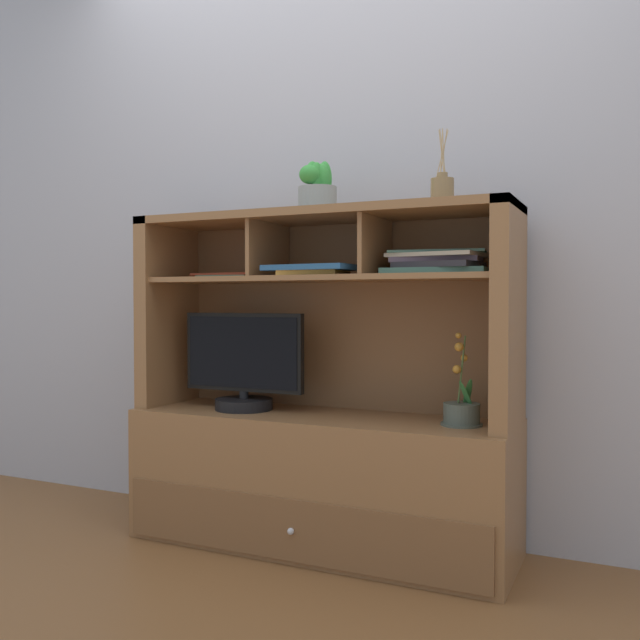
# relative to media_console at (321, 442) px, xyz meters

# --- Properties ---
(floor_plane) EXTENTS (6.00, 6.00, 0.02)m
(floor_plane) POSITION_rel_media_console_xyz_m (0.00, -0.01, -0.40)
(floor_plane) COLOR brown
(floor_plane) RESTS_ON ground
(back_wall) EXTENTS (6.00, 0.02, 2.80)m
(back_wall) POSITION_rel_media_console_xyz_m (0.00, 0.25, 1.01)
(back_wall) COLOR #ACADBA
(back_wall) RESTS_ON ground
(media_console) EXTENTS (1.45, 0.48, 1.26)m
(media_console) POSITION_rel_media_console_xyz_m (0.00, 0.00, 0.00)
(media_console) COLOR #8C603B
(media_console) RESTS_ON ground
(tv_monitor) EXTENTS (0.51, 0.22, 0.38)m
(tv_monitor) POSITION_rel_media_console_xyz_m (-0.31, -0.04, 0.27)
(tv_monitor) COLOR black
(tv_monitor) RESTS_ON media_console
(potted_orchid) EXTENTS (0.14, 0.14, 0.32)m
(potted_orchid) POSITION_rel_media_console_xyz_m (0.54, -0.02, 0.16)
(potted_orchid) COLOR #4B554B
(potted_orchid) RESTS_ON media_console
(magazine_stack_left) EXTENTS (0.37, 0.25, 0.08)m
(magazine_stack_left) POSITION_rel_media_console_xyz_m (0.44, 0.01, 0.66)
(magazine_stack_left) COLOR #4C7E6D
(magazine_stack_left) RESTS_ON media_console
(magazine_stack_centre) EXTENTS (0.29, 0.19, 0.02)m
(magazine_stack_centre) POSITION_rel_media_console_xyz_m (-0.41, 0.03, 0.64)
(magazine_stack_centre) COLOR #507D65
(magazine_stack_centre) RESTS_ON media_console
(magazine_stack_right) EXTENTS (0.34, 0.22, 0.04)m
(magazine_stack_right) POSITION_rel_media_console_xyz_m (0.00, -0.07, 0.65)
(magazine_stack_right) COLOR gold
(magazine_stack_right) RESTS_ON media_console
(diffuser_bottle) EXTENTS (0.08, 0.08, 0.25)m
(diffuser_bottle) POSITION_rel_media_console_xyz_m (0.47, -0.03, 0.91)
(diffuser_bottle) COLOR olive
(diffuser_bottle) RESTS_ON media_console
(potted_succulent) EXTENTS (0.16, 0.16, 0.19)m
(potted_succulent) POSITION_rel_media_console_xyz_m (-0.00, -0.03, 0.95)
(potted_succulent) COLOR gray
(potted_succulent) RESTS_ON media_console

